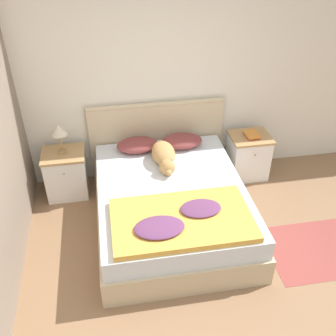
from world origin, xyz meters
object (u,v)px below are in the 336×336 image
object	(u,v)px
dog	(164,156)
table_lamp	(59,131)
bed	(171,206)
book_stack	(252,135)
pillow_left	(138,145)
nightstand_right	(248,156)
pillow_right	(182,141)
nightstand_left	(66,173)

from	to	relation	value
dog	table_lamp	bearing A→B (deg)	162.89
bed	book_stack	distance (m)	1.42
bed	pillow_left	distance (m)	0.89
nightstand_right	bed	bearing A→B (deg)	-145.98
pillow_left	pillow_right	xyz separation A→B (m)	(0.54, 0.00, 0.00)
pillow_right	dog	xyz separation A→B (m)	(-0.27, -0.33, 0.03)
nightstand_left	book_stack	xyz separation A→B (m)	(2.29, -0.01, 0.31)
pillow_left	dog	size ratio (longest dim) A/B	0.75
bed	nightstand_right	size ratio (longest dim) A/B	3.40
pillow_right	dog	bearing A→B (deg)	-129.18
bed	pillow_left	bearing A→B (deg)	109.07
bed	nightstand_left	world-z (taller)	nightstand_left
dog	pillow_left	bearing A→B (deg)	129.04
bed	table_lamp	bearing A→B (deg)	145.09
dog	nightstand_right	bearing A→B (deg)	15.89
nightstand_left	pillow_left	xyz separation A→B (m)	(0.87, 0.00, 0.30)
nightstand_left	dog	bearing A→B (deg)	-15.91
bed	nightstand_right	world-z (taller)	nightstand_right
nightstand_left	pillow_right	bearing A→B (deg)	0.17
bed	book_stack	world-z (taller)	book_stack
bed	table_lamp	distance (m)	1.52
pillow_left	table_lamp	xyz separation A→B (m)	(-0.87, 0.02, 0.26)
book_stack	bed	bearing A→B (deg)	-146.45
nightstand_left	dog	world-z (taller)	dog
table_lamp	pillow_left	bearing A→B (deg)	-1.42
pillow_left	pillow_right	bearing A→B (deg)	0.00
pillow_left	table_lamp	size ratio (longest dim) A/B	1.37
bed	nightstand_right	xyz separation A→B (m)	(1.14, 0.77, 0.03)
pillow_left	book_stack	xyz separation A→B (m)	(1.42, -0.01, 0.01)
pillow_left	table_lamp	bearing A→B (deg)	178.58
nightstand_left	table_lamp	distance (m)	0.57
pillow_left	dog	xyz separation A→B (m)	(0.27, -0.33, 0.03)
nightstand_right	pillow_right	bearing A→B (deg)	179.72
nightstand_left	nightstand_right	world-z (taller)	same
pillow_right	book_stack	xyz separation A→B (m)	(0.88, -0.01, 0.01)
dog	table_lamp	world-z (taller)	table_lamp
bed	pillow_right	xyz separation A→B (m)	(0.27, 0.77, 0.34)
dog	table_lamp	size ratio (longest dim) A/B	1.84
nightstand_left	table_lamp	bearing A→B (deg)	90.00
nightstand_left	table_lamp	xyz separation A→B (m)	(0.00, 0.03, 0.57)
nightstand_right	pillow_right	world-z (taller)	pillow_right
nightstand_right	pillow_left	bearing A→B (deg)	179.83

